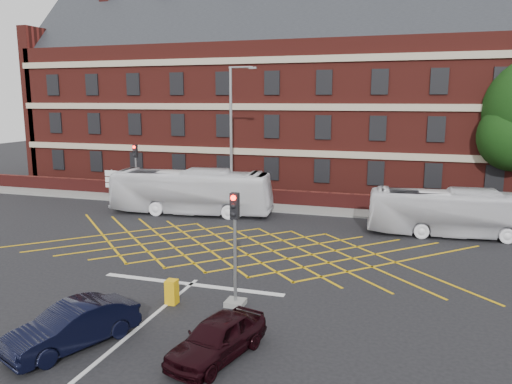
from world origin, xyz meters
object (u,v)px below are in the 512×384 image
(bus_left, at_px, (191,192))
(bus_right, at_px, (455,213))
(traffic_light_near, at_px, (235,260))
(traffic_light_far, at_px, (136,178))
(car_maroon, at_px, (217,338))
(street_lamp, at_px, (232,164))
(direction_signs, at_px, (112,180))
(car_navy, at_px, (73,326))
(utility_cabinet, at_px, (172,292))

(bus_left, xyz_separation_m, bus_right, (16.42, -0.68, -0.17))
(traffic_light_near, bearing_deg, traffic_light_far, 130.48)
(bus_right, relative_size, traffic_light_far, 2.23)
(car_maroon, bearing_deg, street_lamp, 124.27)
(traffic_light_far, relative_size, direction_signs, 1.94)
(traffic_light_near, xyz_separation_m, street_lamp, (-5.33, 14.30, 1.61))
(bus_right, distance_m, car_navy, 21.11)
(car_maroon, distance_m, direction_signs, 26.68)
(direction_signs, bearing_deg, bus_left, -21.84)
(traffic_light_near, distance_m, street_lamp, 15.35)
(car_navy, relative_size, traffic_light_near, 0.96)
(traffic_light_far, bearing_deg, car_maroon, -53.87)
(car_maroon, xyz_separation_m, traffic_light_far, (-14.30, 19.58, 1.14))
(car_maroon, bearing_deg, direction_signs, 145.30)
(bus_right, bearing_deg, traffic_light_far, 77.33)
(traffic_light_far, height_order, street_lamp, street_lamp)
(traffic_light_far, xyz_separation_m, street_lamp, (8.18, -1.53, 1.61))
(bus_right, height_order, traffic_light_far, traffic_light_far)
(bus_left, bearing_deg, car_navy, -172.85)
(bus_right, bearing_deg, bus_left, 82.96)
(car_maroon, distance_m, utility_cabinet, 4.45)
(car_maroon, height_order, traffic_light_far, traffic_light_far)
(traffic_light_far, height_order, utility_cabinet, traffic_light_far)
(utility_cabinet, bearing_deg, bus_left, 111.89)
(car_maroon, bearing_deg, traffic_light_near, 117.34)
(traffic_light_near, bearing_deg, bus_left, 120.63)
(bus_left, distance_m, utility_cabinet, 15.11)
(car_navy, bearing_deg, utility_cabinet, 93.31)
(street_lamp, height_order, utility_cabinet, street_lamp)
(bus_left, bearing_deg, direction_signs, 62.06)
(bus_left, relative_size, direction_signs, 4.90)
(direction_signs, bearing_deg, street_lamp, -12.64)
(bus_right, xyz_separation_m, street_lamp, (-13.81, 1.57, 2.05))
(bus_left, xyz_separation_m, direction_signs, (-8.32, 3.33, -0.12))
(street_lamp, bearing_deg, car_maroon, -71.28)
(bus_right, xyz_separation_m, traffic_light_far, (-21.99, 3.10, 0.44))
(car_maroon, bearing_deg, utility_cabinet, 149.89)
(bus_left, height_order, utility_cabinet, bus_left)
(bus_left, relative_size, car_navy, 2.62)
(car_navy, bearing_deg, street_lamp, 118.05)
(bus_left, bearing_deg, street_lamp, -77.40)
(traffic_light_far, bearing_deg, bus_left, -23.43)
(traffic_light_near, bearing_deg, street_lamp, 110.45)
(car_maroon, xyz_separation_m, direction_signs, (-17.05, 20.50, 0.75))
(direction_signs, bearing_deg, car_navy, -59.44)
(street_lamp, xyz_separation_m, utility_cabinet, (3.01, -14.87, -2.91))
(traffic_light_near, bearing_deg, car_maroon, -78.22)
(bus_left, distance_m, car_maroon, 19.28)
(bus_left, relative_size, traffic_light_near, 2.52)
(car_maroon, relative_size, traffic_light_near, 0.86)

